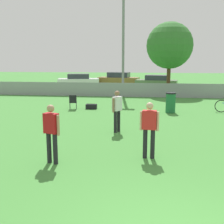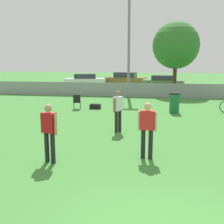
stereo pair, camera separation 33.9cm
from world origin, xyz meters
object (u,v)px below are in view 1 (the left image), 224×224
object	(u,v)px
light_pole	(123,30)
parked_car_white	(79,80)
player_receiver_white	(117,108)
parked_car_olive	(156,82)
tree_near_pole	(170,46)
player_thrower_red	(149,126)
gear_bag_sideline	(91,107)
player_defender_red	(51,130)
parked_car_tan	(119,79)
trash_bin	(171,102)
folding_chair_sideline	(73,101)

from	to	relation	value
light_pole	parked_car_white	distance (m)	10.12
player_receiver_white	parked_car_olive	size ratio (longest dim) A/B	0.38
tree_near_pole	parked_car_white	distance (m)	11.17
player_thrower_red	parked_car_olive	world-z (taller)	player_thrower_red
light_pole	gear_bag_sideline	xyz separation A→B (m)	(-1.29, -6.42, -5.02)
player_defender_red	parked_car_tan	xyz separation A→B (m)	(-0.71, 24.21, -0.25)
trash_bin	gear_bag_sideline	bearing A→B (deg)	172.83
light_pole	parked_car_olive	world-z (taller)	light_pole
parked_car_white	player_receiver_white	bearing A→B (deg)	-82.45
player_thrower_red	parked_car_olive	xyz separation A→B (m)	(0.73, 21.10, -0.32)
gear_bag_sideline	parked_car_white	xyz separation A→B (m)	(-4.20, 13.64, 0.54)
light_pole	folding_chair_sideline	bearing A→B (deg)	-109.25
player_receiver_white	folding_chair_sideline	size ratio (longest dim) A/B	1.96
trash_bin	parked_car_white	distance (m)	16.72
gear_bag_sideline	parked_car_tan	xyz separation A→B (m)	(-0.00, 15.29, 0.59)
tree_near_pole	gear_bag_sideline	xyz separation A→B (m)	(-5.03, -8.33, -3.91)
folding_chair_sideline	parked_car_olive	bearing A→B (deg)	-123.87
player_receiver_white	parked_car_white	xyz separation A→B (m)	(-6.33, 18.85, -0.30)
light_pole	parked_car_tan	distance (m)	10.01
folding_chair_sideline	parked_car_olive	xyz separation A→B (m)	(5.18, 13.25, 0.17)
light_pole	folding_chair_sideline	distance (m)	8.49
player_defender_red	gear_bag_sideline	xyz separation A→B (m)	(-0.71, 8.91, -0.83)
gear_bag_sideline	parked_car_white	world-z (taller)	parked_car_white
parked_car_tan	player_receiver_white	bearing A→B (deg)	-75.70
player_receiver_white	light_pole	bearing A→B (deg)	34.74
light_pole	player_receiver_white	distance (m)	12.38
tree_near_pole	player_defender_red	bearing A→B (deg)	-104.06
parked_car_tan	parked_car_olive	distance (m)	4.75
trash_bin	gear_bag_sideline	world-z (taller)	trash_bin
tree_near_pole	folding_chair_sideline	xyz separation A→B (m)	(-6.07, -8.61, -3.57)
parked_car_white	parked_car_olive	bearing A→B (deg)	-15.58
tree_near_pole	player_receiver_white	bearing A→B (deg)	-102.09
player_thrower_red	parked_car_white	world-z (taller)	player_thrower_red
parked_car_olive	trash_bin	bearing A→B (deg)	-79.68
parked_car_tan	parked_car_white	bearing A→B (deg)	-150.15
parked_car_white	tree_near_pole	bearing A→B (deg)	-40.92
player_defender_red	gear_bag_sideline	world-z (taller)	player_defender_red
gear_bag_sideline	parked_car_olive	size ratio (longest dim) A/B	0.14
player_defender_red	trash_bin	world-z (taller)	player_defender_red
player_defender_red	parked_car_white	distance (m)	23.08
light_pole	folding_chair_sideline	size ratio (longest dim) A/B	10.26
tree_near_pole	parked_car_olive	size ratio (longest dim) A/B	1.37
light_pole	tree_near_pole	distance (m)	4.34
light_pole	player_defender_red	distance (m)	15.90
gear_bag_sideline	light_pole	bearing A→B (deg)	78.59
folding_chair_sideline	parked_car_tan	bearing A→B (deg)	-106.33
trash_bin	tree_near_pole	bearing A→B (deg)	87.17
folding_chair_sideline	gear_bag_sideline	xyz separation A→B (m)	(1.04, 0.27, -0.34)
player_receiver_white	parked_car_olive	bearing A→B (deg)	24.31
trash_bin	player_thrower_red	bearing A→B (deg)	-98.90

